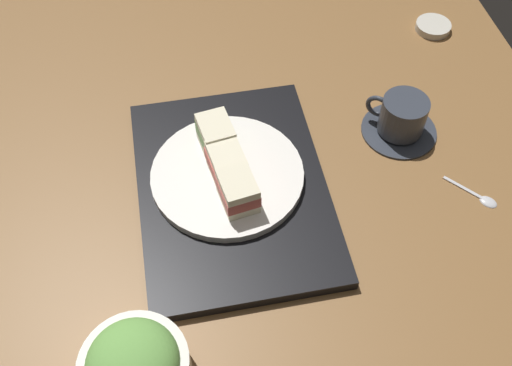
{
  "coord_description": "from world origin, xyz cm",
  "views": [
    {
      "loc": [
        58.25,
        -14.28,
        74.55
      ],
      "look_at": [
        7.26,
        -4.51,
        5.0
      ],
      "focal_mm": 41.4,
      "sensor_mm": 36.0,
      "label": 1
    }
  ],
  "objects_px": {
    "sandwich_middle": "(227,163)",
    "small_sauce_dish": "(433,27)",
    "sandwich_far": "(238,191)",
    "teaspoon": "(482,197)",
    "coffee_cup": "(401,118)",
    "sandwich_plate": "(227,175)",
    "sandwich_near": "(216,135)"
  },
  "relations": [
    {
      "from": "sandwich_plate",
      "to": "teaspoon",
      "type": "xyz_separation_m",
      "value": [
        0.1,
        0.38,
        -0.02
      ]
    },
    {
      "from": "coffee_cup",
      "to": "teaspoon",
      "type": "bearing_deg",
      "value": 27.33
    },
    {
      "from": "teaspoon",
      "to": "coffee_cup",
      "type": "bearing_deg",
      "value": -152.67
    },
    {
      "from": "small_sauce_dish",
      "to": "sandwich_middle",
      "type": "bearing_deg",
      "value": -56.56
    },
    {
      "from": "teaspoon",
      "to": "sandwich_plate",
      "type": "bearing_deg",
      "value": -104.55
    },
    {
      "from": "sandwich_middle",
      "to": "small_sauce_dish",
      "type": "relative_size",
      "value": 1.06
    },
    {
      "from": "sandwich_near",
      "to": "sandwich_middle",
      "type": "relative_size",
      "value": 1.0
    },
    {
      "from": "sandwich_near",
      "to": "coffee_cup",
      "type": "distance_m",
      "value": 0.31
    },
    {
      "from": "sandwich_plate",
      "to": "sandwich_near",
      "type": "xyz_separation_m",
      "value": [
        -0.05,
        -0.01,
        0.03
      ]
    },
    {
      "from": "sandwich_near",
      "to": "teaspoon",
      "type": "height_order",
      "value": "sandwich_near"
    },
    {
      "from": "sandwich_plate",
      "to": "coffee_cup",
      "type": "xyz_separation_m",
      "value": [
        -0.06,
        0.3,
        0.01
      ]
    },
    {
      "from": "sandwich_middle",
      "to": "small_sauce_dish",
      "type": "xyz_separation_m",
      "value": [
        -0.3,
        0.45,
        -0.05
      ]
    },
    {
      "from": "sandwich_far",
      "to": "small_sauce_dish",
      "type": "distance_m",
      "value": 0.57
    },
    {
      "from": "sandwich_far",
      "to": "coffee_cup",
      "type": "xyz_separation_m",
      "value": [
        -0.11,
        0.29,
        -0.03
      ]
    },
    {
      "from": "sandwich_plate",
      "to": "sandwich_near",
      "type": "bearing_deg",
      "value": -172.1
    },
    {
      "from": "sandwich_middle",
      "to": "teaspoon",
      "type": "distance_m",
      "value": 0.4
    },
    {
      "from": "sandwich_near",
      "to": "coffee_cup",
      "type": "relative_size",
      "value": 0.56
    },
    {
      "from": "sandwich_plate",
      "to": "sandwich_near",
      "type": "relative_size",
      "value": 3.3
    },
    {
      "from": "sandwich_plate",
      "to": "sandwich_far",
      "type": "distance_m",
      "value": 0.06
    },
    {
      "from": "sandwich_far",
      "to": "teaspoon",
      "type": "relative_size",
      "value": 0.91
    },
    {
      "from": "sandwich_middle",
      "to": "teaspoon",
      "type": "relative_size",
      "value": 0.93
    },
    {
      "from": "small_sauce_dish",
      "to": "teaspoon",
      "type": "xyz_separation_m",
      "value": [
        0.4,
        -0.07,
        -0.0
      ]
    },
    {
      "from": "sandwich_middle",
      "to": "teaspoon",
      "type": "xyz_separation_m",
      "value": [
        0.1,
        0.38,
        -0.05
      ]
    },
    {
      "from": "sandwich_far",
      "to": "coffee_cup",
      "type": "distance_m",
      "value": 0.31
    },
    {
      "from": "small_sauce_dish",
      "to": "teaspoon",
      "type": "relative_size",
      "value": 0.88
    },
    {
      "from": "sandwich_middle",
      "to": "coffee_cup",
      "type": "height_order",
      "value": "sandwich_middle"
    },
    {
      "from": "sandwich_middle",
      "to": "small_sauce_dish",
      "type": "distance_m",
      "value": 0.55
    },
    {
      "from": "sandwich_far",
      "to": "teaspoon",
      "type": "distance_m",
      "value": 0.38
    },
    {
      "from": "sandwich_near",
      "to": "sandwich_middle",
      "type": "height_order",
      "value": "sandwich_near"
    },
    {
      "from": "sandwich_middle",
      "to": "teaspoon",
      "type": "height_order",
      "value": "sandwich_middle"
    },
    {
      "from": "sandwich_near",
      "to": "sandwich_far",
      "type": "bearing_deg",
      "value": 7.9
    },
    {
      "from": "sandwich_far",
      "to": "small_sauce_dish",
      "type": "xyz_separation_m",
      "value": [
        -0.36,
        0.45,
        -0.05
      ]
    }
  ]
}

